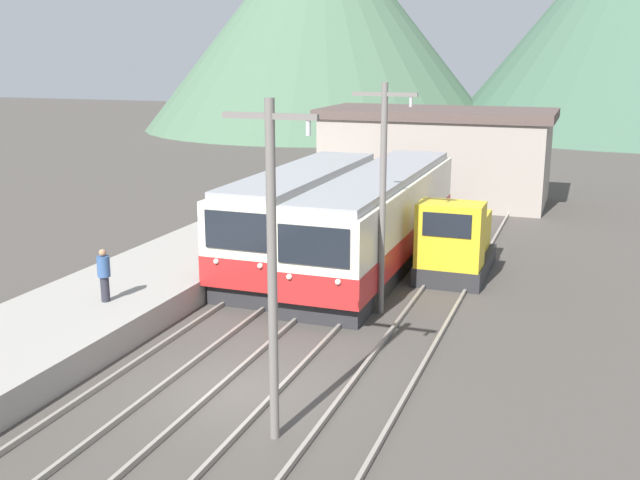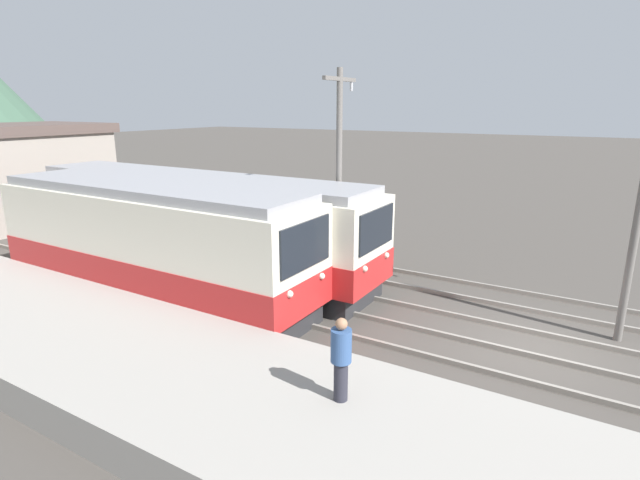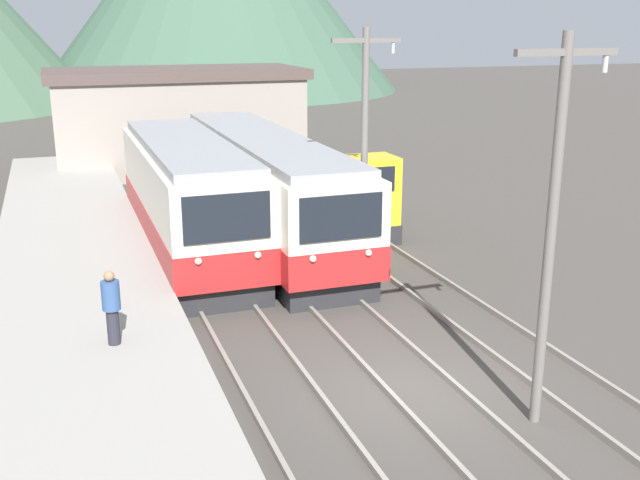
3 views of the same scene
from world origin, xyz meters
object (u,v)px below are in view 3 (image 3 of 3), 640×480
Objects in this scene: shunting_locomotive at (348,201)px; catenary_mast_mid at (365,149)px; catenary_mast_near at (552,222)px; commuter_train_left at (188,203)px; commuter_train_center at (265,192)px; person_on_platform at (111,305)px.

shunting_locomotive is 0.64× the size of catenary_mast_mid.
commuter_train_left is at bearing 108.57° from catenary_mast_near.
catenary_mast_near is (1.51, -13.73, 2.23)m from commuter_train_center.
commuter_train_left is 7.12× the size of person_on_platform.
catenary_mast_near is (4.31, -12.82, 2.19)m from commuter_train_left.
catenary_mast_mid is at bearing 29.10° from person_on_platform.
catenary_mast_near is at bearing -96.32° from shunting_locomotive.
shunting_locomotive is 13.83m from catenary_mast_near.
commuter_train_left reaches higher than commuter_train_center.
shunting_locomotive is 0.64× the size of catenary_mast_near.
catenary_mast_near is 1.00× the size of catenary_mast_mid.
commuter_train_left is at bearing 135.12° from catenary_mast_mid.
person_on_platform is (-3.09, -8.41, -0.03)m from commuter_train_left.
catenary_mast_near and catenary_mast_mid have the same top height.
shunting_locomotive is at bearing 73.19° from catenary_mast_mid.
catenary_mast_near reaches higher than shunting_locomotive.
person_on_platform is at bearing -134.46° from shunting_locomotive.
person_on_platform is at bearing -110.17° from commuter_train_left.
person_on_platform is (-7.39, 4.42, -2.22)m from catenary_mast_near.
catenary_mast_mid is 4.46× the size of person_on_platform.
commuter_train_left is 2.94m from commuter_train_center.
catenary_mast_mid is 8.75m from person_on_platform.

